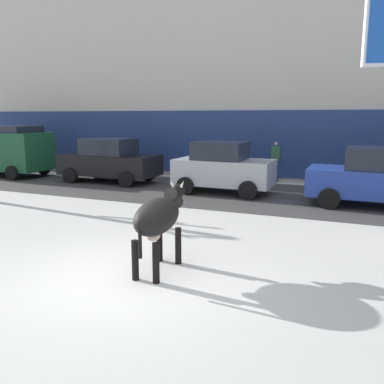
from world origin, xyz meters
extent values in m
plane|color=silver|center=(0.00, 0.00, 0.00)|extent=(120.00, 120.00, 0.00)
cube|color=#423F3F|center=(0.00, 8.30, 0.00)|extent=(60.00, 5.60, 0.01)
cube|color=beige|center=(0.00, 14.66, 6.50)|extent=(44.00, 6.00, 13.00)
cube|color=navy|center=(0.00, 11.61, 1.60)|extent=(43.12, 0.10, 2.80)
ellipsoid|color=black|center=(0.35, 0.60, 1.02)|extent=(0.66, 1.42, 0.64)
cylinder|color=black|center=(0.13, 1.08, 0.35)|extent=(0.12, 0.12, 0.70)
cylinder|color=black|center=(0.52, 1.10, 0.35)|extent=(0.12, 0.12, 0.70)
cylinder|color=black|center=(0.17, 0.10, 0.35)|extent=(0.12, 0.12, 0.70)
cylinder|color=black|center=(0.56, 0.12, 0.35)|extent=(0.12, 0.12, 0.70)
cylinder|color=black|center=(0.32, 1.35, 1.20)|extent=(0.28, 0.49, 0.44)
ellipsoid|color=black|center=(0.31, 1.57, 1.30)|extent=(0.26, 0.45, 0.28)
cone|color=beige|center=(0.20, 1.53, 1.46)|extent=(0.12, 0.06, 0.15)
cone|color=beige|center=(0.42, 1.53, 1.46)|extent=(0.12, 0.06, 0.15)
cylinder|color=black|center=(0.38, -0.06, 0.77)|extent=(0.06, 0.06, 0.60)
ellipsoid|color=beige|center=(0.36, 0.43, 0.72)|extent=(0.25, 0.29, 0.20)
cube|color=#194C2D|center=(-11.92, 8.58, 1.17)|extent=(4.61, 1.91, 1.70)
cube|color=#1E232D|center=(-11.62, 8.58, 2.17)|extent=(3.00, 1.68, 0.30)
cylinder|color=black|center=(-10.42, 9.52, 0.32)|extent=(0.64, 0.22, 0.64)
cylinder|color=black|center=(-10.43, 7.62, 0.32)|extent=(0.64, 0.22, 0.64)
cube|color=black|center=(-6.23, 8.85, 0.74)|extent=(4.21, 1.77, 0.84)
cube|color=#1E232D|center=(-6.23, 8.85, 1.50)|extent=(2.00, 1.55, 0.68)
cylinder|color=black|center=(-4.86, 9.72, 0.32)|extent=(0.64, 0.22, 0.64)
cylinder|color=black|center=(-4.86, 7.96, 0.32)|extent=(0.64, 0.22, 0.64)
cylinder|color=black|center=(-7.59, 9.73, 0.32)|extent=(0.64, 0.22, 0.64)
cylinder|color=black|center=(-7.59, 7.97, 0.32)|extent=(0.64, 0.22, 0.64)
cube|color=#B7BABF|center=(-0.97, 8.31, 0.77)|extent=(3.50, 1.71, 0.90)
cube|color=#1E232D|center=(-1.12, 8.32, 1.54)|extent=(1.80, 1.50, 0.64)
cylinder|color=black|center=(0.17, 9.16, 0.32)|extent=(0.64, 0.22, 0.64)
cylinder|color=black|center=(0.16, 7.46, 0.32)|extent=(0.64, 0.22, 0.64)
cylinder|color=black|center=(-2.11, 9.17, 0.32)|extent=(0.64, 0.22, 0.64)
cylinder|color=black|center=(-2.11, 7.47, 0.32)|extent=(0.64, 0.22, 0.64)
cube|color=#233D9E|center=(4.14, 7.91, 0.74)|extent=(4.21, 1.77, 0.84)
cube|color=#1E232D|center=(4.14, 7.91, 1.50)|extent=(2.00, 1.55, 0.68)
cylinder|color=black|center=(2.78, 8.79, 0.32)|extent=(0.64, 0.22, 0.64)
cylinder|color=black|center=(2.77, 7.03, 0.32)|extent=(0.64, 0.22, 0.64)
cylinder|color=#282833|center=(0.23, 11.64, 0.44)|extent=(0.24, 0.24, 0.88)
cube|color=#386B42|center=(0.23, 11.64, 1.20)|extent=(0.36, 0.22, 0.64)
sphere|color=beige|center=(0.23, 11.64, 1.63)|extent=(0.20, 0.20, 0.20)
camera|label=1|loc=(3.62, -5.61, 2.76)|focal=38.20mm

